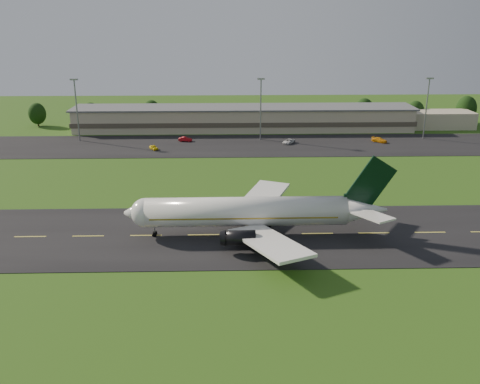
{
  "coord_description": "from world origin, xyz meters",
  "views": [
    {
      "loc": [
        -6.52,
        -94.63,
        40.86
      ],
      "look_at": [
        -3.75,
        8.0,
        6.0
      ],
      "focal_mm": 40.0,
      "sensor_mm": 36.0,
      "label": 1
    }
  ],
  "objects_px": {
    "terminal": "(261,119)",
    "service_vehicle_d": "(379,140)",
    "light_mast_west": "(76,102)",
    "service_vehicle_a": "(154,147)",
    "airliner": "(251,212)",
    "service_vehicle_c": "(289,141)",
    "service_vehicle_b": "(185,139)",
    "light_mast_east": "(427,101)",
    "light_mast_centre": "(261,102)"
  },
  "relations": [
    {
      "from": "light_mast_west",
      "to": "light_mast_east",
      "type": "bearing_deg",
      "value": 0.0
    },
    {
      "from": "light_mast_centre",
      "to": "light_mast_east",
      "type": "relative_size",
      "value": 1.0
    },
    {
      "from": "light_mast_centre",
      "to": "service_vehicle_d",
      "type": "distance_m",
      "value": 40.83
    },
    {
      "from": "light_mast_centre",
      "to": "service_vehicle_b",
      "type": "distance_m",
      "value": 27.68
    },
    {
      "from": "light_mast_centre",
      "to": "service_vehicle_a",
      "type": "distance_m",
      "value": 38.19
    },
    {
      "from": "light_mast_west",
      "to": "service_vehicle_d",
      "type": "height_order",
      "value": "light_mast_west"
    },
    {
      "from": "airliner",
      "to": "service_vehicle_a",
      "type": "relative_size",
      "value": 12.98
    },
    {
      "from": "service_vehicle_a",
      "to": "light_mast_east",
      "type": "bearing_deg",
      "value": -23.7
    },
    {
      "from": "airliner",
      "to": "service_vehicle_c",
      "type": "height_order",
      "value": "airliner"
    },
    {
      "from": "airliner",
      "to": "service_vehicle_c",
      "type": "relative_size",
      "value": 10.07
    },
    {
      "from": "terminal",
      "to": "service_vehicle_d",
      "type": "relative_size",
      "value": 27.84
    },
    {
      "from": "light_mast_east",
      "to": "service_vehicle_c",
      "type": "distance_m",
      "value": 48.05
    },
    {
      "from": "light_mast_west",
      "to": "service_vehicle_a",
      "type": "distance_m",
      "value": 31.49
    },
    {
      "from": "light_mast_centre",
      "to": "terminal",
      "type": "bearing_deg",
      "value": 85.05
    },
    {
      "from": "service_vehicle_b",
      "to": "service_vehicle_d",
      "type": "distance_m",
      "value": 63.7
    },
    {
      "from": "light_mast_west",
      "to": "service_vehicle_b",
      "type": "xyz_separation_m",
      "value": [
        35.1,
        -2.12,
        -11.91
      ]
    },
    {
      "from": "terminal",
      "to": "service_vehicle_c",
      "type": "bearing_deg",
      "value": -71.44
    },
    {
      "from": "airliner",
      "to": "service_vehicle_b",
      "type": "bearing_deg",
      "value": 102.61
    },
    {
      "from": "airliner",
      "to": "service_vehicle_b",
      "type": "xyz_separation_m",
      "value": [
        -17.95,
        77.87,
        -3.83
      ]
    },
    {
      "from": "service_vehicle_b",
      "to": "light_mast_east",
      "type": "bearing_deg",
      "value": -82.17
    },
    {
      "from": "airliner",
      "to": "service_vehicle_b",
      "type": "distance_m",
      "value": 80.01
    },
    {
      "from": "light_mast_west",
      "to": "service_vehicle_d",
      "type": "relative_size",
      "value": 3.91
    },
    {
      "from": "light_mast_east",
      "to": "service_vehicle_d",
      "type": "relative_size",
      "value": 3.91
    },
    {
      "from": "light_mast_west",
      "to": "service_vehicle_a",
      "type": "xyz_separation_m",
      "value": [
        26.11,
        -12.91,
        -11.97
      ]
    },
    {
      "from": "light_mast_centre",
      "to": "service_vehicle_d",
      "type": "xyz_separation_m",
      "value": [
        38.73,
        -5.12,
        -11.88
      ]
    },
    {
      "from": "light_mast_east",
      "to": "service_vehicle_a",
      "type": "xyz_separation_m",
      "value": [
        -88.89,
        -12.91,
        -11.97
      ]
    },
    {
      "from": "light_mast_east",
      "to": "service_vehicle_c",
      "type": "height_order",
      "value": "light_mast_east"
    },
    {
      "from": "airliner",
      "to": "service_vehicle_a",
      "type": "height_order",
      "value": "airliner"
    },
    {
      "from": "service_vehicle_c",
      "to": "terminal",
      "type": "bearing_deg",
      "value": 144.72
    },
    {
      "from": "light_mast_east",
      "to": "service_vehicle_b",
      "type": "bearing_deg",
      "value": -178.48
    },
    {
      "from": "light_mast_west",
      "to": "light_mast_centre",
      "type": "distance_m",
      "value": 60.0
    },
    {
      "from": "light_mast_centre",
      "to": "service_vehicle_a",
      "type": "height_order",
      "value": "light_mast_centre"
    },
    {
      "from": "terminal",
      "to": "service_vehicle_a",
      "type": "bearing_deg",
      "value": -140.5
    },
    {
      "from": "terminal",
      "to": "service_vehicle_c",
      "type": "height_order",
      "value": "terminal"
    },
    {
      "from": "service_vehicle_c",
      "to": "light_mast_centre",
      "type": "bearing_deg",
      "value": -177.87
    },
    {
      "from": "terminal",
      "to": "service_vehicle_a",
      "type": "height_order",
      "value": "terminal"
    },
    {
      "from": "light_mast_centre",
      "to": "light_mast_east",
      "type": "height_order",
      "value": "same"
    },
    {
      "from": "service_vehicle_a",
      "to": "service_vehicle_c",
      "type": "bearing_deg",
      "value": -22.74
    },
    {
      "from": "light_mast_centre",
      "to": "service_vehicle_c",
      "type": "xyz_separation_m",
      "value": [
        8.84,
        -5.97,
        -11.93
      ]
    },
    {
      "from": "airliner",
      "to": "service_vehicle_d",
      "type": "height_order",
      "value": "airliner"
    },
    {
      "from": "service_vehicle_d",
      "to": "light_mast_west",
      "type": "bearing_deg",
      "value": 130.91
    },
    {
      "from": "airliner",
      "to": "service_vehicle_d",
      "type": "distance_m",
      "value": 87.79
    },
    {
      "from": "service_vehicle_c",
      "to": "service_vehicle_d",
      "type": "xyz_separation_m",
      "value": [
        29.89,
        0.85,
        0.05
      ]
    },
    {
      "from": "light_mast_centre",
      "to": "light_mast_west",
      "type": "bearing_deg",
      "value": 180.0
    },
    {
      "from": "terminal",
      "to": "light_mast_east",
      "type": "height_order",
      "value": "light_mast_east"
    },
    {
      "from": "service_vehicle_c",
      "to": "service_vehicle_d",
      "type": "relative_size",
      "value": 0.98
    },
    {
      "from": "light_mast_west",
      "to": "service_vehicle_c",
      "type": "height_order",
      "value": "light_mast_west"
    },
    {
      "from": "terminal",
      "to": "airliner",
      "type": "bearing_deg",
      "value": -94.96
    },
    {
      "from": "service_vehicle_b",
      "to": "service_vehicle_d",
      "type": "relative_size",
      "value": 0.85
    },
    {
      "from": "airliner",
      "to": "light_mast_west",
      "type": "xyz_separation_m",
      "value": [
        -53.05,
        79.99,
        8.08
      ]
    }
  ]
}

